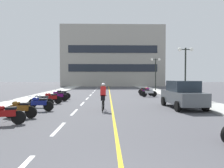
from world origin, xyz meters
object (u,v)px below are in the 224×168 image
at_px(street_lamp_mid, 185,61).
at_px(street_lamp_far, 156,67).
at_px(motorcycle_6, 51,98).
at_px(cyclist_rider, 103,96).
at_px(parked_car_near, 183,94).
at_px(motorcycle_2, 4,114).
at_px(motorcycle_8, 61,94).
at_px(motorcycle_4, 39,104).
at_px(motorcycle_11, 145,90).
at_px(motorcycle_5, 41,100).
at_px(motorcycle_3, 20,109).
at_px(motorcycle_10, 146,91).
at_px(motorcycle_7, 58,96).
at_px(motorcycle_9, 149,92).

relative_size(street_lamp_mid, street_lamp_far, 0.98).
distance_m(motorcycle_6, cyclist_rider, 5.30).
relative_size(parked_car_near, motorcycle_2, 2.54).
bearing_deg(motorcycle_8, motorcycle_6, -90.45).
distance_m(motorcycle_2, motorcycle_4, 3.70).
bearing_deg(street_lamp_mid, motorcycle_11, 114.60).
bearing_deg(motorcycle_5, motorcycle_8, 87.79).
xyz_separation_m(motorcycle_3, motorcycle_10, (8.76, 12.88, 0.00)).
relative_size(street_lamp_mid, motorcycle_2, 2.81).
bearing_deg(motorcycle_7, parked_car_near, -24.42).
distance_m(motorcycle_3, motorcycle_11, 17.26).
distance_m(motorcycle_3, motorcycle_9, 14.44).
relative_size(motorcycle_2, motorcycle_7, 0.98).
bearing_deg(motorcycle_3, motorcycle_7, 88.85).
relative_size(motorcycle_8, motorcycle_10, 1.02).
bearing_deg(motorcycle_2, motorcycle_9, 55.93).
bearing_deg(motorcycle_2, motorcycle_10, 58.72).
height_order(motorcycle_4, cyclist_rider, cyclist_rider).
height_order(street_lamp_mid, motorcycle_5, street_lamp_mid).
height_order(street_lamp_mid, motorcycle_10, street_lamp_mid).
xyz_separation_m(motorcycle_4, motorcycle_8, (-0.21, 7.09, 0.00)).
bearing_deg(motorcycle_10, cyclist_rider, -113.55).
bearing_deg(motorcycle_3, motorcycle_5, 92.35).
height_order(parked_car_near, motorcycle_10, parked_car_near).
relative_size(parked_car_near, motorcycle_4, 2.50).
bearing_deg(motorcycle_2, motorcycle_5, 91.46).
bearing_deg(parked_car_near, motorcycle_5, 176.65).
bearing_deg(motorcycle_10, motorcycle_2, -121.28).
distance_m(motorcycle_7, motorcycle_9, 9.53).
xyz_separation_m(motorcycle_8, cyclist_rider, (4.07, -6.97, 0.41)).
height_order(motorcycle_3, cyclist_rider, cyclist_rider).
xyz_separation_m(parked_car_near, motorcycle_10, (-0.62, 9.63, -0.44)).
relative_size(motorcycle_4, motorcycle_8, 1.00).
distance_m(motorcycle_9, motorcycle_11, 3.29).
xyz_separation_m(street_lamp_mid, motorcycle_2, (-11.67, -10.46, -3.13)).
distance_m(parked_car_near, motorcycle_11, 11.50).
xyz_separation_m(motorcycle_2, cyclist_rider, (4.14, 3.81, 0.41)).
xyz_separation_m(motorcycle_5, motorcycle_7, (0.31, 3.63, 0.00)).
bearing_deg(parked_car_near, street_lamp_far, 82.63).
relative_size(motorcycle_4, motorcycle_10, 1.02).
relative_size(motorcycle_2, motorcycle_5, 0.98).
bearing_deg(motorcycle_7, motorcycle_9, 24.93).
height_order(motorcycle_3, motorcycle_11, same).
relative_size(motorcycle_5, motorcycle_9, 1.00).
height_order(motorcycle_4, motorcycle_5, same).
bearing_deg(motorcycle_10, street_lamp_mid, -53.96).
distance_m(motorcycle_8, cyclist_rider, 8.08).
bearing_deg(motorcycle_6, motorcycle_2, -90.34).
bearing_deg(motorcycle_3, parked_car_near, 19.14).
bearing_deg(motorcycle_4, cyclist_rider, 1.80).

